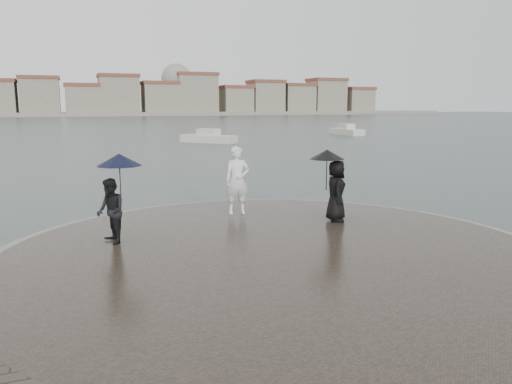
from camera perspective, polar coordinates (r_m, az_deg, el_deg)
name	(u,v)px	position (r m, az deg, el deg)	size (l,w,h in m)	color
ground	(365,336)	(8.11, 12.32, -15.77)	(400.00, 400.00, 0.00)	#2B3835
kerb_ring	(277,260)	(10.94, 2.39, -7.78)	(12.50, 12.50, 0.32)	gray
quay_tip	(277,259)	(10.94, 2.39, -7.67)	(11.90, 11.90, 0.36)	#2D261E
statue	(237,180)	(14.38, -2.14, 1.34)	(0.71, 0.47, 1.96)	white
visitor_left	(113,194)	(11.76, -15.98, -0.25)	(1.13, 1.04, 2.04)	black
visitor_right	(334,182)	(13.62, 8.88, 1.18)	(1.13, 1.06, 1.95)	black
far_skyline	(61,98)	(166.85, -21.42, 9.99)	(260.00, 20.00, 37.00)	gray
boats	(195,138)	(48.63, -7.00, 6.20)	(41.76, 12.72, 1.50)	beige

